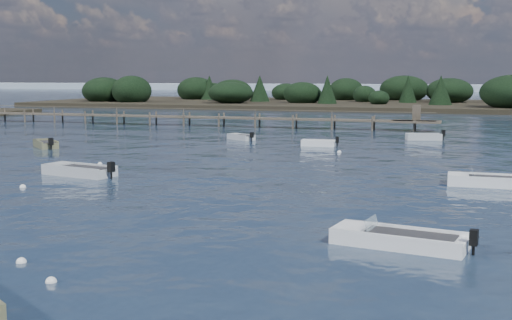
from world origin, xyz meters
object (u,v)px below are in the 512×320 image
(jetty, at_px, (186,117))
(tender_far_grey, at_px, (46,145))
(dinghy_mid_grey, at_px, (79,173))
(dinghy_mid_white_a, at_px, (398,242))
(dinghy_mid_white_b, at_px, (491,183))
(dinghy_extra_b, at_px, (241,138))
(tender_far_grey_b, at_px, (424,138))
(tender_far_white, at_px, (318,144))

(jetty, bearing_deg, tender_far_grey, -94.16)
(dinghy_mid_grey, xyz_separation_m, dinghy_mid_white_a, (18.92, -10.36, -0.02))
(dinghy_mid_white_b, height_order, dinghy_extra_b, dinghy_mid_white_b)
(dinghy_mid_grey, relative_size, dinghy_extra_b, 1.64)
(dinghy_mid_grey, relative_size, tender_far_grey, 1.47)
(dinghy_mid_white_a, bearing_deg, dinghy_extra_b, 116.79)
(dinghy_mid_white_b, height_order, tender_far_grey_b, dinghy_mid_white_b)
(dinghy_mid_grey, relative_size, dinghy_mid_white_a, 1.00)
(dinghy_extra_b, bearing_deg, dinghy_mid_grey, -96.00)
(tender_far_grey, distance_m, jetty, 24.39)
(dinghy_mid_white_b, bearing_deg, tender_far_grey, 165.27)
(tender_far_white, relative_size, tender_far_grey, 0.92)
(dinghy_mid_grey, xyz_separation_m, tender_far_grey_b, (18.06, 27.00, 0.00))
(dinghy_mid_grey, distance_m, dinghy_mid_white_a, 21.57)
(jetty, bearing_deg, tender_far_white, -41.87)
(tender_far_white, relative_size, jetty, 0.05)
(dinghy_mid_white_a, distance_m, jetty, 54.24)
(dinghy_extra_b, distance_m, jetty, 17.80)
(tender_far_grey_b, bearing_deg, dinghy_mid_white_a, -88.68)
(tender_far_grey_b, relative_size, dinghy_extra_b, 1.19)
(tender_far_grey, distance_m, dinghy_mid_white_a, 37.00)
(tender_far_white, height_order, dinghy_extra_b, tender_far_white)
(tender_far_white, bearing_deg, dinghy_mid_white_b, -52.17)
(dinghy_mid_white_a, height_order, jetty, jetty)
(dinghy_mid_white_b, relative_size, dinghy_extra_b, 1.61)
(dinghy_mid_white_a, relative_size, tender_far_grey_b, 1.39)
(tender_far_white, relative_size, dinghy_extra_b, 1.04)
(tender_far_grey_b, xyz_separation_m, dinghy_extra_b, (-15.70, -4.57, -0.03))
(tender_far_grey_b, bearing_deg, dinghy_mid_white_b, -79.32)
(tender_far_white, distance_m, tender_far_grey, 21.98)
(dinghy_mid_white_b, xyz_separation_m, dinghy_extra_b, (-20.19, 19.26, -0.02))
(tender_far_grey_b, height_order, dinghy_extra_b, tender_far_grey_b)
(dinghy_mid_white_b, distance_m, dinghy_extra_b, 27.90)
(dinghy_mid_white_b, relative_size, jetty, 0.07)
(tender_far_white, bearing_deg, tender_far_grey, -160.54)
(dinghy_mid_grey, distance_m, dinghy_mid_white_b, 22.77)
(tender_far_grey, relative_size, dinghy_mid_white_a, 0.68)
(dinghy_mid_grey, height_order, dinghy_extra_b, dinghy_mid_grey)
(dinghy_mid_grey, height_order, dinghy_mid_white_b, dinghy_mid_grey)
(tender_far_white, relative_size, dinghy_mid_white_a, 0.63)
(tender_far_white, bearing_deg, dinghy_mid_grey, -117.68)
(dinghy_mid_white_a, relative_size, dinghy_mid_white_b, 1.02)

